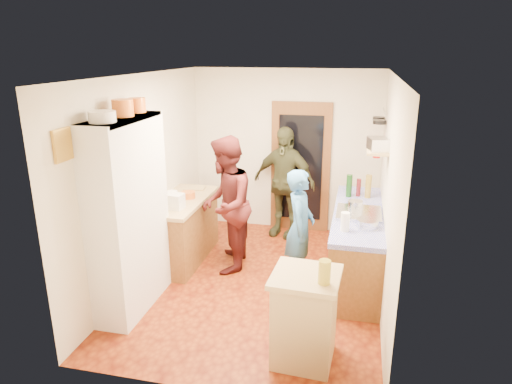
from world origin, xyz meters
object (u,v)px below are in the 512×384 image
(person_left, at_px, (229,204))
(person_back, at_px, (285,182))
(right_counter_base, at_px, (356,246))
(island_base, at_px, (304,320))
(hutch_body, at_px, (129,216))
(person_hob, at_px, (302,229))

(person_left, height_order, person_back, person_left)
(right_counter_base, bearing_deg, island_base, -103.55)
(person_back, bearing_deg, person_left, -97.34)
(hutch_body, distance_m, right_counter_base, 2.90)
(right_counter_base, height_order, island_base, island_base)
(person_hob, distance_m, person_left, 1.06)
(hutch_body, xyz_separation_m, island_base, (2.05, -0.56, -0.67))
(hutch_body, bearing_deg, island_base, -15.36)
(person_hob, bearing_deg, right_counter_base, -62.34)
(person_hob, xyz_separation_m, person_back, (-0.48, 1.52, 0.13))
(person_left, bearing_deg, right_counter_base, 86.51)
(person_left, bearing_deg, person_back, 149.49)
(island_base, relative_size, person_back, 0.49)
(island_base, height_order, person_back, person_back)
(hutch_body, height_order, person_left, hutch_body)
(right_counter_base, xyz_separation_m, person_left, (-1.69, -0.12, 0.49))
(right_counter_base, relative_size, person_left, 1.20)
(person_hob, height_order, person_left, person_left)
(hutch_body, xyz_separation_m, person_hob, (1.82, 0.93, -0.35))
(person_back, bearing_deg, hutch_body, -103.18)
(person_back, bearing_deg, right_counter_base, -29.52)
(person_hob, xyz_separation_m, person_left, (-1.02, 0.24, 0.17))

